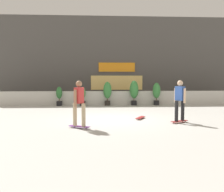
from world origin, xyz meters
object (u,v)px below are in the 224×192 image
potted_plant_2 (107,92)px  skater_by_wall_left (79,102)px  potted_plant_0 (59,96)px  potted_plant_4 (157,92)px  skateboard_near_camera (140,117)px  skater_far_left (180,99)px  potted_plant_3 (134,91)px  potted_plant_1 (83,96)px

potted_plant_2 → skater_by_wall_left: size_ratio=0.90×
potted_plant_0 → potted_plant_2: 3.09m
potted_plant_2 → potted_plant_4: size_ratio=1.04×
potted_plant_2 → skateboard_near_camera: bearing=-77.8°
potted_plant_0 → skater_far_left: skater_far_left is taller
potted_plant_2 → potted_plant_3: potted_plant_3 is taller
potted_plant_2 → potted_plant_3: size_ratio=0.95×
potted_plant_3 → skater_by_wall_left: size_ratio=0.95×
potted_plant_2 → skateboard_near_camera: potted_plant_2 is taller
potted_plant_1 → potted_plant_4: (4.80, -0.00, 0.21)m
potted_plant_0 → potted_plant_2: (3.08, -0.00, 0.24)m
potted_plant_2 → skater_by_wall_left: (-1.33, -7.52, 0.05)m
potted_plant_1 → skater_by_wall_left: bearing=-88.0°
skater_by_wall_left → potted_plant_3: bearing=67.9°
skater_far_left → skateboard_near_camera: (-1.39, 1.06, -0.88)m
potted_plant_3 → potted_plant_4: potted_plant_3 is taller
potted_plant_0 → potted_plant_3: size_ratio=0.76×
potted_plant_3 → skateboard_near_camera: (-0.53, -5.58, -0.88)m
skater_far_left → skateboard_near_camera: 1.96m
potted_plant_3 → potted_plant_4: 1.48m
potted_plant_3 → skateboard_near_camera: 5.68m
skateboard_near_camera → potted_plant_2: bearing=102.2°
skater_far_left → skateboard_near_camera: size_ratio=2.12×
potted_plant_3 → skater_by_wall_left: 8.12m
potted_plant_0 → potted_plant_2: size_ratio=0.80×
potted_plant_1 → potted_plant_3: potted_plant_3 is taller
potted_plant_0 → potted_plant_1: bearing=0.0°
potted_plant_0 → skateboard_near_camera: bearing=-52.5°
potted_plant_2 → potted_plant_0: bearing=180.0°
potted_plant_4 → skater_far_left: (-0.61, -6.64, 0.09)m
skater_far_left → skater_by_wall_left: 4.02m
skater_far_left → potted_plant_0: bearing=130.5°
potted_plant_2 → potted_plant_3: (1.73, 0.00, 0.05)m
potted_plant_0 → potted_plant_3: (4.81, 0.00, 0.29)m
potted_plant_2 → potted_plant_1: bearing=180.0°
potted_plant_0 → potted_plant_2: potted_plant_2 is taller
potted_plant_1 → skater_by_wall_left: (0.26, -7.52, 0.31)m
skater_by_wall_left → potted_plant_1: bearing=92.0°
potted_plant_2 → skateboard_near_camera: 5.77m
potted_plant_0 → skateboard_near_camera: 7.06m
potted_plant_2 → skateboard_near_camera: (1.20, -5.58, -0.83)m
skateboard_near_camera → skater_by_wall_left: bearing=-142.6°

